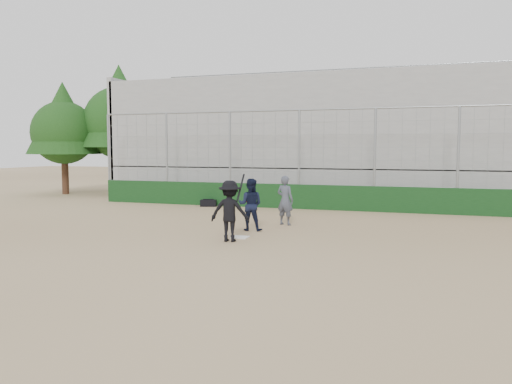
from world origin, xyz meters
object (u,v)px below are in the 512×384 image
(equipment_bag, at_px, (208,203))
(batter_at_plate, at_px, (230,211))
(umpire, at_px, (285,203))
(catcher_crouched, at_px, (250,213))

(equipment_bag, bearing_deg, batter_at_plate, -62.29)
(equipment_bag, bearing_deg, umpire, -41.59)
(umpire, distance_m, equipment_bag, 5.91)
(umpire, xyz_separation_m, equipment_bag, (-4.40, 3.90, -0.57))
(catcher_crouched, bearing_deg, equipment_bag, 124.76)
(umpire, relative_size, equipment_bag, 1.99)
(batter_at_plate, height_order, umpire, batter_at_plate)
(batter_at_plate, distance_m, umpire, 3.30)
(catcher_crouched, distance_m, equipment_bag, 6.52)
(batter_at_plate, distance_m, equipment_bag, 8.09)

